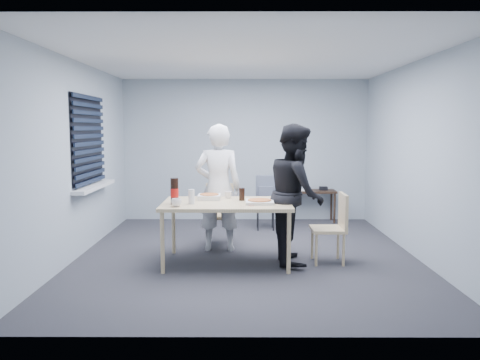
{
  "coord_description": "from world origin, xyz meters",
  "views": [
    {
      "loc": [
        -0.07,
        -6.18,
        1.72
      ],
      "look_at": [
        -0.09,
        0.1,
        1.01
      ],
      "focal_mm": 35.0,
      "sensor_mm": 36.0,
      "label": 1
    }
  ],
  "objects_px": {
    "person_black": "(296,194)",
    "dining_table": "(227,207)",
    "backpack": "(266,189)",
    "chair_right": "(335,223)",
    "person_white": "(218,188)",
    "stool": "(265,208)",
    "mug_b": "(228,195)",
    "side_table": "(311,195)",
    "mug_a": "(177,203)",
    "soda_bottle": "(175,192)",
    "chair_far": "(220,209)"
  },
  "relations": [
    {
      "from": "dining_table",
      "to": "soda_bottle",
      "type": "height_order",
      "value": "soda_bottle"
    },
    {
      "from": "person_black",
      "to": "mug_a",
      "type": "relative_size",
      "value": 14.39
    },
    {
      "from": "person_black",
      "to": "chair_right",
      "type": "bearing_deg",
      "value": -94.08
    },
    {
      "from": "person_white",
      "to": "person_black",
      "type": "xyz_separation_m",
      "value": [
        1.02,
        -0.58,
        0.0
      ]
    },
    {
      "from": "backpack",
      "to": "soda_bottle",
      "type": "relative_size",
      "value": 1.4
    },
    {
      "from": "dining_table",
      "to": "backpack",
      "type": "height_order",
      "value": "backpack"
    },
    {
      "from": "person_white",
      "to": "soda_bottle",
      "type": "relative_size",
      "value": 5.5
    },
    {
      "from": "side_table",
      "to": "mug_b",
      "type": "relative_size",
      "value": 8.73
    },
    {
      "from": "backpack",
      "to": "mug_a",
      "type": "height_order",
      "value": "backpack"
    },
    {
      "from": "backpack",
      "to": "mug_a",
      "type": "bearing_deg",
      "value": -133.26
    },
    {
      "from": "backpack",
      "to": "dining_table",
      "type": "bearing_deg",
      "value": -122.92
    },
    {
      "from": "person_white",
      "to": "stool",
      "type": "relative_size",
      "value": 3.77
    },
    {
      "from": "person_black",
      "to": "side_table",
      "type": "bearing_deg",
      "value": -12.86
    },
    {
      "from": "person_black",
      "to": "stool",
      "type": "relative_size",
      "value": 3.77
    },
    {
      "from": "stool",
      "to": "person_white",
      "type": "bearing_deg",
      "value": -118.31
    },
    {
      "from": "person_white",
      "to": "person_black",
      "type": "relative_size",
      "value": 1.0
    },
    {
      "from": "chair_far",
      "to": "stool",
      "type": "height_order",
      "value": "chair_far"
    },
    {
      "from": "chair_far",
      "to": "person_white",
      "type": "xyz_separation_m",
      "value": [
        0.0,
        -0.38,
        0.37
      ]
    },
    {
      "from": "dining_table",
      "to": "person_white",
      "type": "height_order",
      "value": "person_white"
    },
    {
      "from": "side_table",
      "to": "stool",
      "type": "distance_m",
      "value": 1.1
    },
    {
      "from": "chair_far",
      "to": "backpack",
      "type": "distance_m",
      "value": 1.22
    },
    {
      "from": "person_black",
      "to": "mug_a",
      "type": "height_order",
      "value": "person_black"
    },
    {
      "from": "person_white",
      "to": "backpack",
      "type": "distance_m",
      "value": 1.54
    },
    {
      "from": "mug_a",
      "to": "chair_far",
      "type": "bearing_deg",
      "value": 71.65
    },
    {
      "from": "person_white",
      "to": "stool",
      "type": "height_order",
      "value": "person_white"
    },
    {
      "from": "chair_far",
      "to": "backpack",
      "type": "xyz_separation_m",
      "value": [
        0.73,
        0.96,
        0.18
      ]
    },
    {
      "from": "stool",
      "to": "soda_bottle",
      "type": "distance_m",
      "value": 2.53
    },
    {
      "from": "side_table",
      "to": "person_black",
      "type": "bearing_deg",
      "value": -102.86
    },
    {
      "from": "backpack",
      "to": "soda_bottle",
      "type": "bearing_deg",
      "value": -136.32
    },
    {
      "from": "person_white",
      "to": "side_table",
      "type": "relative_size",
      "value": 2.03
    },
    {
      "from": "chair_right",
      "to": "side_table",
      "type": "xyz_separation_m",
      "value": [
        0.09,
        2.62,
        -0.01
      ]
    },
    {
      "from": "chair_right",
      "to": "soda_bottle",
      "type": "bearing_deg",
      "value": -175.26
    },
    {
      "from": "side_table",
      "to": "soda_bottle",
      "type": "bearing_deg",
      "value": -127.08
    },
    {
      "from": "stool",
      "to": "person_black",
      "type": "bearing_deg",
      "value": -81.55
    },
    {
      "from": "mug_a",
      "to": "dining_table",
      "type": "bearing_deg",
      "value": 29.9
    },
    {
      "from": "chair_far",
      "to": "stool",
      "type": "xyz_separation_m",
      "value": [
        0.73,
        0.97,
        -0.15
      ]
    },
    {
      "from": "person_black",
      "to": "dining_table",
      "type": "bearing_deg",
      "value": 93.62
    },
    {
      "from": "mug_b",
      "to": "mug_a",
      "type": "bearing_deg",
      "value": -131.9
    },
    {
      "from": "chair_right",
      "to": "stool",
      "type": "relative_size",
      "value": 1.89
    },
    {
      "from": "chair_far",
      "to": "person_black",
      "type": "xyz_separation_m",
      "value": [
        1.02,
        -0.96,
        0.37
      ]
    },
    {
      "from": "chair_right",
      "to": "person_black",
      "type": "relative_size",
      "value": 0.5
    },
    {
      "from": "mug_b",
      "to": "side_table",
      "type": "bearing_deg",
      "value": 57.73
    },
    {
      "from": "chair_far",
      "to": "person_white",
      "type": "height_order",
      "value": "person_white"
    },
    {
      "from": "stool",
      "to": "dining_table",
      "type": "bearing_deg",
      "value": -106.55
    },
    {
      "from": "chair_far",
      "to": "backpack",
      "type": "relative_size",
      "value": 1.98
    },
    {
      "from": "person_white",
      "to": "person_black",
      "type": "distance_m",
      "value": 1.17
    },
    {
      "from": "side_table",
      "to": "soda_bottle",
      "type": "xyz_separation_m",
      "value": [
        -2.1,
        -2.78,
        0.44
      ]
    },
    {
      "from": "chair_right",
      "to": "person_white",
      "type": "relative_size",
      "value": 0.5
    },
    {
      "from": "backpack",
      "to": "chair_right",
      "type": "bearing_deg",
      "value": -84.39
    },
    {
      "from": "chair_right",
      "to": "backpack",
      "type": "height_order",
      "value": "backpack"
    }
  ]
}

